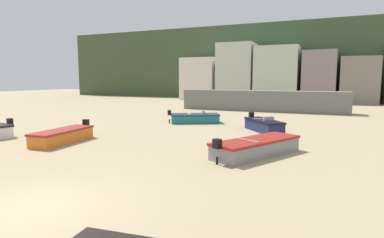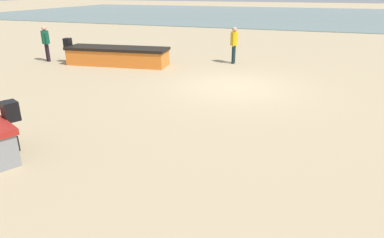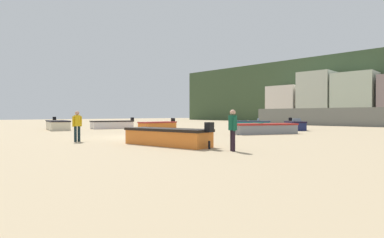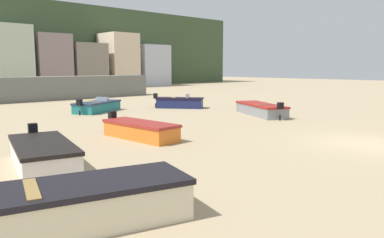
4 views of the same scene
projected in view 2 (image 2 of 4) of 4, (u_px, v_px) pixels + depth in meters
name	position (u px, v px, depth m)	size (l,w,h in m)	color
ground_plane	(234.00, 87.00, 11.94)	(160.00, 160.00, 0.00)	tan
tidal_water	(296.00, 15.00, 43.69)	(80.00, 36.00, 0.06)	slate
boat_orange_1	(117.00, 56.00, 15.26)	(4.87, 1.76, 1.11)	orange
beach_walker_foreground	(234.00, 42.00, 15.41)	(0.36, 0.53, 1.62)	#14262A
beach_walker_distant	(46.00, 41.00, 15.85)	(0.48, 0.48, 1.62)	black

